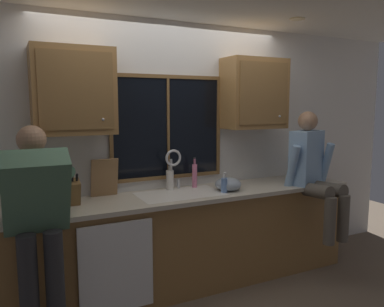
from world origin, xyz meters
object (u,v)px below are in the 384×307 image
mixing_bowl (228,184)px  bottle_tall_clear (170,179)px  person_standing (37,215)px  knife_block (72,193)px  soap_dispenser (224,185)px  person_sitting_on_counter (313,168)px  cutting_board (104,178)px  bottle_green_glass (195,175)px

mixing_bowl → bottle_tall_clear: size_ratio=1.03×
person_standing → mixing_bowl: size_ratio=6.20×
person_standing → bottle_tall_clear: person_standing is taller
knife_block → soap_dispenser: (1.36, -0.17, -0.03)m
person_sitting_on_counter → cutting_board: (-2.03, 0.48, -0.01)m
mixing_bowl → soap_dispenser: 0.11m
person_standing → bottle_green_glass: 1.60m
knife_block → soap_dispenser: size_ratio=1.65×
person_standing → bottle_tall_clear: bearing=23.7°
person_sitting_on_counter → bottle_tall_clear: size_ratio=5.00×
person_sitting_on_counter → soap_dispenser: person_sitting_on_counter is taller
cutting_board → mixing_bowl: (1.14, -0.28, -0.11)m
soap_dispenser → knife_block: bearing=173.1°
person_sitting_on_counter → cutting_board: bearing=166.6°
knife_block → mixing_bowl: knife_block is taller
person_sitting_on_counter → bottle_green_glass: person_sitting_on_counter is taller
person_standing → cutting_board: person_standing is taller
cutting_board → soap_dispenser: (1.05, -0.35, -0.10)m
person_sitting_on_counter → bottle_green_glass: (-1.13, 0.46, -0.06)m
bottle_green_glass → mixing_bowl: bearing=-46.4°
cutting_board → bottle_green_glass: 0.90m
knife_block → soap_dispenser: 1.37m
person_sitting_on_counter → cutting_board: person_sitting_on_counter is taller
knife_block → cutting_board: bearing=30.5°
knife_block → mixing_bowl: (1.45, -0.09, -0.05)m
cutting_board → bottle_tall_clear: cutting_board is taller
cutting_board → bottle_tall_clear: bearing=-0.5°
cutting_board → bottle_tall_clear: size_ratio=1.40×
knife_block → soap_dispenser: bearing=-6.9°
mixing_bowl → bottle_green_glass: (-0.24, 0.25, 0.07)m
person_sitting_on_counter → bottle_green_glass: size_ratio=4.12×
mixing_bowl → soap_dispenser: (-0.09, -0.07, 0.02)m
mixing_bowl → soap_dispenser: size_ratio=1.32×
person_sitting_on_counter → bottle_tall_clear: person_sitting_on_counter is taller
knife_block → bottle_tall_clear: bearing=10.7°
person_sitting_on_counter → soap_dispenser: size_ratio=6.45×
person_standing → person_sitting_on_counter: 2.65m
cutting_board → person_sitting_on_counter: bearing=-13.4°
soap_dispenser → bottle_tall_clear: size_ratio=0.77×
person_standing → person_sitting_on_counter: bearing=1.5°
person_standing → soap_dispenser: person_standing is taller
cutting_board → mixing_bowl: bearing=-13.8°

